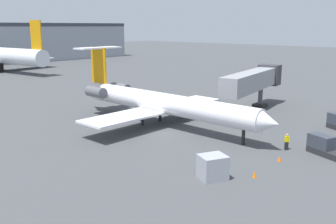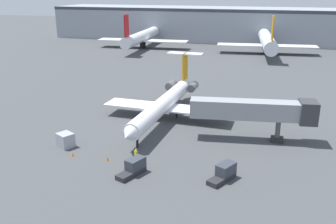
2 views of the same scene
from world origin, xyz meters
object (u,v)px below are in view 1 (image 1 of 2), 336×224
ground_crew_marshaller (287,142)px  traffic_cone_near (279,158)px  regional_jet (157,101)px  traffic_cone_mid (255,174)px  jet_bridge (255,80)px  cargo_container_uld (213,167)px  baggage_tug_lead (324,146)px

ground_crew_marshaller → traffic_cone_near: (-3.60, -0.97, -0.58)m
regional_jet → traffic_cone_mid: (-7.31, -18.03, -2.72)m
regional_jet → ground_crew_marshaller: bearing=-85.8°
traffic_cone_near → traffic_cone_mid: same height
jet_bridge → cargo_container_uld: size_ratio=6.58×
regional_jet → traffic_cone_near: size_ratio=57.29×
ground_crew_marshaller → traffic_cone_near: size_ratio=3.07×
cargo_container_uld → traffic_cone_mid: 3.60m
jet_bridge → regional_jet: bearing=161.9°
jet_bridge → traffic_cone_mid: (-22.98, -12.92, -4.24)m
traffic_cone_near → regional_jet: bearing=82.5°
ground_crew_marshaller → baggage_tug_lead: (1.02, -3.34, -0.02)m
regional_jet → baggage_tug_lead: regional_jet is taller
regional_jet → traffic_cone_near: bearing=-97.5°
baggage_tug_lead → jet_bridge: bearing=48.4°
regional_jet → jet_bridge: size_ratio=1.76×
ground_crew_marshaller → baggage_tug_lead: size_ratio=0.40×
ground_crew_marshaller → traffic_cone_mid: size_ratio=3.07×
traffic_cone_near → traffic_cone_mid: (-4.96, -0.19, 0.00)m
regional_jet → traffic_cone_mid: size_ratio=57.29×
cargo_container_uld → traffic_cone_mid: size_ratio=4.96×
jet_bridge → traffic_cone_near: (-18.01, -12.72, -4.24)m
regional_jet → cargo_container_uld: (-9.84, -15.56, -2.00)m
baggage_tug_lead → traffic_cone_mid: size_ratio=7.70×
regional_jet → baggage_tug_lead: bearing=-83.6°
baggage_tug_lead → ground_crew_marshaller: bearing=107.0°
ground_crew_marshaller → baggage_tug_lead: baggage_tug_lead is taller
ground_crew_marshaller → cargo_container_uld: bearing=173.3°
traffic_cone_near → baggage_tug_lead: bearing=-27.2°
regional_jet → jet_bridge: regional_jet is taller
baggage_tug_lead → traffic_cone_near: 5.22m
regional_jet → traffic_cone_near: regional_jet is taller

